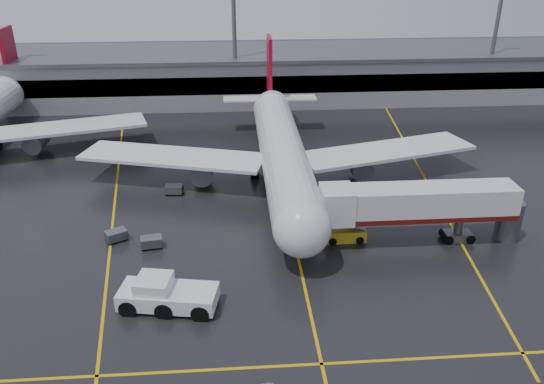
{
  "coord_description": "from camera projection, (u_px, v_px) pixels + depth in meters",
  "views": [
    {
      "loc": [
        -5.65,
        -50.71,
        27.15
      ],
      "look_at": [
        -2.0,
        -2.0,
        4.0
      ],
      "focal_mm": 35.66,
      "sensor_mm": 36.0,
      "label": 1
    }
  ],
  "objects": [
    {
      "name": "ground",
      "position": [
        289.0,
        217.0,
        57.7
      ],
      "size": [
        220.0,
        220.0,
        0.0
      ],
      "primitive_type": "plane",
      "color": "black",
      "rests_on": "ground"
    },
    {
      "name": "apron_line_centre",
      "position": [
        289.0,
        217.0,
        57.7
      ],
      "size": [
        0.25,
        90.0,
        0.02
      ],
      "primitive_type": "cube",
      "color": "gold",
      "rests_on": "ground"
    },
    {
      "name": "apron_line_stop",
      "position": [
        322.0,
        364.0,
        37.87
      ],
      "size": [
        60.0,
        0.25,
        0.02
      ],
      "primitive_type": "cube",
      "color": "gold",
      "rests_on": "ground"
    },
    {
      "name": "apron_line_left",
      "position": [
        117.0,
        184.0,
        65.36
      ],
      "size": [
        9.99,
        69.35,
        0.02
      ],
      "primitive_type": "cube",
      "rotation": [
        0.0,
        0.0,
        0.14
      ],
      "color": "gold",
      "rests_on": "ground"
    },
    {
      "name": "apron_line_right",
      "position": [
        423.0,
        175.0,
        67.93
      ],
      "size": [
        7.57,
        69.64,
        0.02
      ],
      "primitive_type": "cube",
      "rotation": [
        0.0,
        0.0,
        -0.1
      ],
      "color": "gold",
      "rests_on": "ground"
    },
    {
      "name": "terminal",
      "position": [
        263.0,
        74.0,
        99.05
      ],
      "size": [
        122.0,
        19.0,
        8.6
      ],
      "color": "gray",
      "rests_on": "ground"
    },
    {
      "name": "light_mast_mid",
      "position": [
        234.0,
        22.0,
        89.02
      ],
      "size": [
        3.0,
        1.2,
        25.45
      ],
      "color": "#595B60",
      "rests_on": "ground"
    },
    {
      "name": "light_mast_right",
      "position": [
        498.0,
        19.0,
        92.05
      ],
      "size": [
        3.0,
        1.2,
        25.45
      ],
      "color": "#595B60",
      "rests_on": "ground"
    },
    {
      "name": "main_airliner",
      "position": [
        281.0,
        148.0,
        64.64
      ],
      "size": [
        48.8,
        45.6,
        14.1
      ],
      "color": "silver",
      "rests_on": "ground"
    },
    {
      "name": "jet_bridge",
      "position": [
        420.0,
        206.0,
        51.41
      ],
      "size": [
        19.9,
        3.4,
        6.05
      ],
      "color": "silver",
      "rests_on": "ground"
    },
    {
      "name": "pushback_tractor",
      "position": [
        166.0,
        295.0,
        43.32
      ],
      "size": [
        8.24,
        4.59,
        2.79
      ],
      "color": "white",
      "rests_on": "ground"
    },
    {
      "name": "belt_loader",
      "position": [
        345.0,
        234.0,
        53.14
      ],
      "size": [
        4.04,
        1.93,
        2.54
      ],
      "color": "gold",
      "rests_on": "ground"
    },
    {
      "name": "baggage_cart_a",
      "position": [
        151.0,
        242.0,
        51.85
      ],
      "size": [
        2.16,
        1.57,
        1.12
      ],
      "color": "#595B60",
      "rests_on": "ground"
    },
    {
      "name": "baggage_cart_b",
      "position": [
        116.0,
        235.0,
        53.0
      ],
      "size": [
        2.38,
        2.13,
        1.12
      ],
      "color": "#595B60",
      "rests_on": "ground"
    },
    {
      "name": "baggage_cart_c",
      "position": [
        174.0,
        189.0,
        62.66
      ],
      "size": [
        2.12,
        1.49,
        1.12
      ],
      "color": "#595B60",
      "rests_on": "ground"
    }
  ]
}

